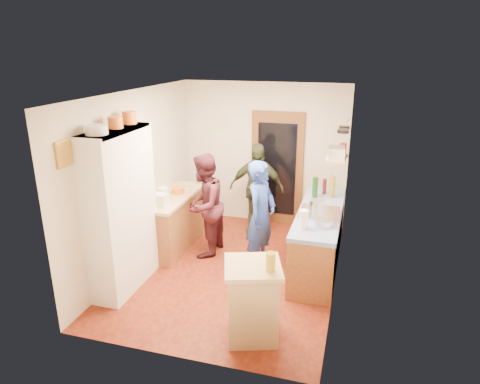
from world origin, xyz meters
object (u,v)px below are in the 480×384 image
at_px(person_left, 207,205).
at_px(person_back, 257,189).
at_px(hutch_body, 122,211).
at_px(right_counter_base, 318,240).
at_px(person_hob, 262,217).
at_px(island_base, 252,303).

distance_m(person_left, person_back, 1.16).
relative_size(hutch_body, person_back, 1.35).
xyz_separation_m(right_counter_base, person_hob, (-0.81, -0.32, 0.41)).
xyz_separation_m(right_counter_base, island_base, (-0.54, -1.91, 0.01)).
relative_size(island_base, person_left, 0.52).
bearing_deg(person_back, hutch_body, -126.82).
relative_size(right_counter_base, person_hob, 1.33).
height_order(right_counter_base, island_base, island_base).
bearing_deg(island_base, right_counter_base, 74.33).
distance_m(person_hob, person_left, 0.98).
height_order(hutch_body, island_base, hutch_body).
distance_m(hutch_body, person_hob, 1.98).
bearing_deg(hutch_body, island_base, -17.31).
xyz_separation_m(island_base, person_back, (-0.65, 2.86, 0.38)).
bearing_deg(right_counter_base, hutch_body, -152.53).
height_order(island_base, person_hob, person_hob).
relative_size(hutch_body, right_counter_base, 1.00).
height_order(island_base, person_back, person_back).
distance_m(right_counter_base, person_left, 1.80).
relative_size(person_hob, person_back, 1.01).
relative_size(right_counter_base, person_back, 1.35).
distance_m(hutch_body, person_back, 2.62).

